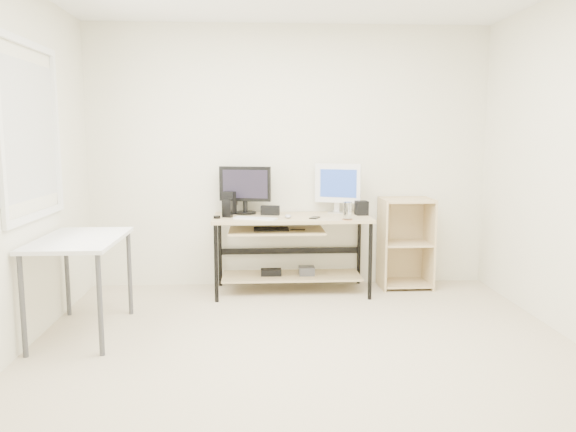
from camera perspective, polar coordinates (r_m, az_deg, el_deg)
The scene contains 16 objects.
room at distance 3.71m, azimuth -0.11°, elevation 5.11°, with size 4.01×4.01×2.62m.
desk at distance 5.41m, azimuth 0.11°, elevation -2.23°, with size 1.50×0.65×0.75m.
side_table at distance 4.54m, azimuth -20.40°, elevation -3.08°, with size 0.60×1.00×0.75m.
shelf_unit at distance 5.77m, azimuth 11.75°, elevation -2.62°, with size 0.50×0.40×0.90m.
black_monitor at distance 5.52m, azimuth -4.38°, elevation 2.97°, with size 0.51×0.21×0.47m.
white_imac at distance 5.59m, azimuth 5.09°, elevation 3.19°, with size 0.44×0.22×0.49m.
keyboard at distance 5.19m, azimuth -3.33°, elevation -0.25°, with size 0.40×0.11×0.01m, color white.
mouse at distance 5.25m, azimuth -0.01°, elevation -0.03°, with size 0.06×0.10×0.03m, color #BBBBC0.
center_speaker at distance 5.46m, azimuth -1.81°, elevation 0.58°, with size 0.18×0.08×0.09m, color black.
speaker_left at distance 5.53m, azimuth -5.92°, elevation 1.40°, with size 0.15×0.15×0.22m.
speaker_right at distance 5.50m, azimuth 7.48°, elevation 0.81°, with size 0.11×0.11×0.14m, color black.
audio_controller at distance 5.32m, azimuth -6.19°, elevation 0.81°, with size 0.09×0.06×0.18m, color black.
volume_puck at distance 5.27m, azimuth -7.24°, elevation -0.10°, with size 0.06×0.06×0.03m, color black.
smartphone at distance 5.25m, azimuth 2.73°, elevation -0.17°, with size 0.07×0.13×0.01m, color black.
coaster at distance 5.17m, azimuth 6.04°, elevation -0.35°, with size 0.10×0.10×0.01m, color #A8714B.
drinking_glass at distance 5.16m, azimuth 6.05°, elevation 0.55°, with size 0.08×0.08×0.16m, color white.
Camera 1 is at (-0.35, -3.65, 1.51)m, focal length 35.00 mm.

